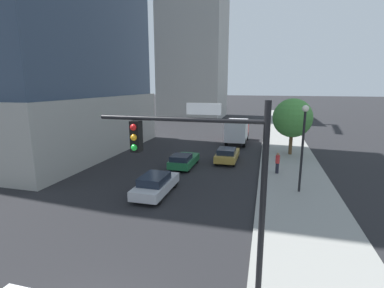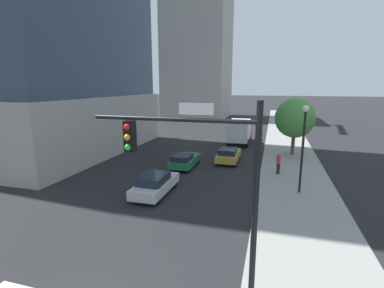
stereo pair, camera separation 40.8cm
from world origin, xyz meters
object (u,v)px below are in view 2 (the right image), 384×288
(construction_building, at_px, (198,35))
(car_green, at_px, (185,160))
(car_gold, at_px, (228,155))
(traffic_light_pole, at_px, (200,168))
(street_tree, at_px, (295,118))
(street_lamp, at_px, (304,137))
(box_truck, at_px, (240,130))
(pedestrian_red_shirt, at_px, (278,163))
(car_silver, at_px, (155,184))

(construction_building, height_order, car_green, construction_building)
(construction_building, distance_m, car_gold, 43.29)
(traffic_light_pole, height_order, street_tree, traffic_light_pole)
(street_lamp, relative_size, car_gold, 1.35)
(car_green, relative_size, box_truck, 0.62)
(street_lamp, xyz_separation_m, box_truck, (-5.98, 16.18, -2.29))
(construction_building, height_order, pedestrian_red_shirt, construction_building)
(street_lamp, bearing_deg, traffic_light_pole, -110.37)
(traffic_light_pole, xyz_separation_m, car_silver, (-5.37, 8.54, -4.06))
(traffic_light_pole, distance_m, street_lamp, 12.02)
(street_tree, distance_m, box_truck, 8.21)
(construction_building, relative_size, street_lamp, 7.03)
(car_silver, distance_m, box_truck, 19.25)
(street_lamp, height_order, pedestrian_red_shirt, street_lamp)
(car_green, bearing_deg, box_truck, 73.66)
(construction_building, xyz_separation_m, car_silver, (9.40, -47.13, -17.38))
(street_tree, xyz_separation_m, box_truck, (-6.15, 4.96, -2.26))
(street_lamp, relative_size, street_tree, 1.01)
(construction_building, relative_size, car_silver, 8.98)
(traffic_light_pole, bearing_deg, street_tree, 79.07)
(box_truck, bearing_deg, construction_building, 114.66)
(traffic_light_pole, bearing_deg, car_gold, 95.66)
(street_lamp, xyz_separation_m, car_gold, (-5.98, 6.98, -3.32))
(box_truck, xyz_separation_m, pedestrian_red_shirt, (4.61, -12.28, -0.69))
(construction_building, xyz_separation_m, pedestrian_red_shirt, (17.58, -40.53, -17.05))
(car_silver, bearing_deg, construction_building, 101.28)
(street_lamp, height_order, street_tree, street_lamp)
(street_lamp, bearing_deg, car_gold, 130.63)
(street_tree, relative_size, pedestrian_red_shirt, 3.34)
(street_tree, xyz_separation_m, car_gold, (-6.15, -4.25, -3.30))
(street_lamp, distance_m, pedestrian_red_shirt, 5.09)
(street_lamp, bearing_deg, street_tree, 89.18)
(traffic_light_pole, height_order, car_silver, traffic_light_pole)
(construction_building, distance_m, car_silver, 51.11)
(car_silver, distance_m, car_green, 6.72)
(traffic_light_pole, distance_m, pedestrian_red_shirt, 15.85)
(construction_building, xyz_separation_m, street_tree, (19.12, -33.21, -14.10))
(street_tree, relative_size, box_truck, 0.87)
(street_lamp, relative_size, pedestrian_red_shirt, 3.37)
(construction_building, relative_size, pedestrian_red_shirt, 23.68)
(street_lamp, xyz_separation_m, car_silver, (-9.55, -2.71, -3.31))
(street_tree, height_order, pedestrian_red_shirt, street_tree)
(car_green, xyz_separation_m, box_truck, (3.57, 12.16, 1.08))
(car_silver, relative_size, pedestrian_red_shirt, 2.64)
(street_lamp, distance_m, car_silver, 10.46)
(construction_building, relative_size, traffic_light_pole, 6.14)
(pedestrian_red_shirt, bearing_deg, car_silver, -141.08)
(construction_building, relative_size, car_green, 9.98)
(box_truck, bearing_deg, car_silver, -100.69)
(car_silver, bearing_deg, street_lamp, 15.82)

